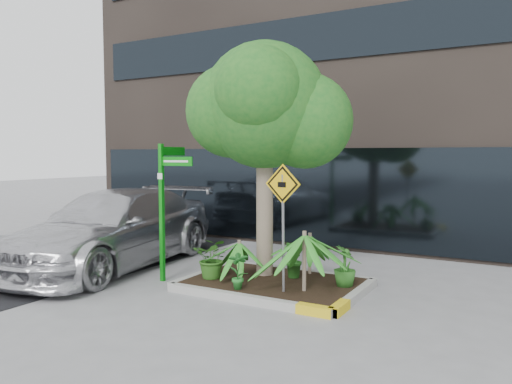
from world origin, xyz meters
The scene contains 14 objects.
ground centered at (0.00, 0.00, 0.00)m, with size 80.00×80.00×0.00m, color gray.
asphalt_road centered at (-6.50, 0.00, 0.01)m, with size 7.00×80.00×0.01m, color black.
planter centered at (0.23, 0.27, 0.10)m, with size 3.35×2.36×0.15m.
tree centered at (-0.19, 0.68, 3.49)m, with size 3.18×2.82×4.77m.
palm_front centered at (0.99, -0.06, 1.14)m, with size 1.19×1.19×1.32m.
palm_left centered at (-0.49, 0.18, 0.83)m, with size 0.83×0.83×0.92m.
palm_back centered at (0.57, 1.16, 0.92)m, with size 0.93×0.93×1.03m.
parked_car centered at (-3.84, 0.21, 0.86)m, with size 2.41×5.93×1.72m, color silver.
shrub_a centered at (-0.90, -0.12, 0.55)m, with size 0.71×0.71×0.79m, color #2B601B.
shrub_b centered at (1.50, 0.58, 0.52)m, with size 0.41×0.41×0.73m, color #265F1C.
shrub_c centered at (-0.06, -0.55, 0.49)m, with size 0.36×0.36×0.69m, color #237127.
shrub_d centered at (0.46, 0.66, 0.51)m, with size 0.39×0.39×0.72m, color #1F5619.
street_sign_post centered at (-1.95, -0.25, 1.70)m, with size 0.81×0.80×2.75m.
cattle_sign centered at (0.70, -0.32, 1.65)m, with size 0.68×0.11×2.23m.
Camera 1 is at (4.47, -7.97, 2.54)m, focal length 35.00 mm.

